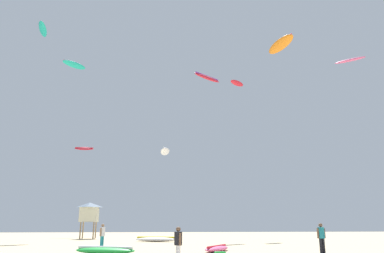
{
  "coord_description": "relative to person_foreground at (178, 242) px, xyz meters",
  "views": [
    {
      "loc": [
        -3.2,
        -14.25,
        1.81
      ],
      "look_at": [
        0.0,
        21.84,
        11.47
      ],
      "focal_mm": 33.83,
      "sensor_mm": 36.0,
      "label": 1
    }
  ],
  "objects": [
    {
      "name": "kite_aloft_4",
      "position": [
        -17.72,
        29.45,
        27.03
      ],
      "size": [
        2.24,
        4.53,
        0.97
      ],
      "color": "#19B29E"
    },
    {
      "name": "kite_aloft_7",
      "position": [
        9.62,
        29.35,
        19.88
      ],
      "size": [
        2.56,
        2.31,
        0.69
      ],
      "color": "red"
    },
    {
      "name": "person_midground",
      "position": [
        -5.03,
        10.54,
        0.06
      ],
      "size": [
        0.39,
        0.53,
        1.73
      ],
      "rotation": [
        0.0,
        0.0,
        5.87
      ],
      "color": "teal",
      "rests_on": "ground"
    },
    {
      "name": "kite_grounded_near",
      "position": [
        -1.15,
        19.81,
        -0.71
      ],
      "size": [
        4.28,
        2.02,
        0.49
      ],
      "color": "white",
      "rests_on": "ground"
    },
    {
      "name": "person_foreground",
      "position": [
        0.0,
        0.0,
        0.0
      ],
      "size": [
        0.37,
        0.51,
        1.63
      ],
      "rotation": [
        0.0,
        0.0,
        0.34
      ],
      "color": "silver",
      "rests_on": "ground"
    },
    {
      "name": "kite_aloft_0",
      "position": [
        -13.03,
        29.62,
        21.9
      ],
      "size": [
        3.18,
        3.15,
        0.8
      ],
      "color": "#19B29E"
    },
    {
      "name": "kite_aloft_6",
      "position": [
        23.65,
        24.09,
        21.52
      ],
      "size": [
        3.71,
        3.22,
        0.7
      ],
      "color": "#E5598C"
    },
    {
      "name": "person_left",
      "position": [
        9.06,
        4.85,
        0.09
      ],
      "size": [
        0.58,
        0.4,
        1.78
      ],
      "rotation": [
        0.0,
        0.0,
        4.96
      ],
      "color": "black",
      "rests_on": "ground"
    },
    {
      "name": "kite_aloft_3",
      "position": [
        10.99,
        14.84,
        18.36
      ],
      "size": [
        2.19,
        4.33,
        0.93
      ],
      "color": "orange"
    },
    {
      "name": "kite_aloft_1",
      "position": [
        -0.28,
        31.71,
        10.37
      ],
      "size": [
        1.8,
        4.51,
        0.93
      ],
      "color": "white"
    },
    {
      "name": "kite_grounded_mid",
      "position": [
        -4.08,
        5.61,
        -0.73
      ],
      "size": [
        3.92,
        2.17,
        0.48
      ],
      "color": "green",
      "rests_on": "ground"
    },
    {
      "name": "lifeguard_tower",
      "position": [
        -9.23,
        27.74,
        2.1
      ],
      "size": [
        2.3,
        2.3,
        4.15
      ],
      "color": "#8C704C",
      "rests_on": "ground"
    },
    {
      "name": "kite_aloft_5",
      "position": [
        -12.36,
        36.99,
        11.65
      ],
      "size": [
        2.86,
        0.9,
        0.71
      ],
      "color": "red"
    },
    {
      "name": "kite_grounded_far",
      "position": [
        2.88,
        6.93,
        -0.76
      ],
      "size": [
        2.48,
        3.33,
        0.4
      ],
      "color": "#E5598C",
      "rests_on": "ground"
    },
    {
      "name": "kite_aloft_2",
      "position": [
        5.06,
        27.11,
        19.62
      ],
      "size": [
        4.34,
        3.72,
        1.1
      ],
      "color": "red"
    }
  ]
}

